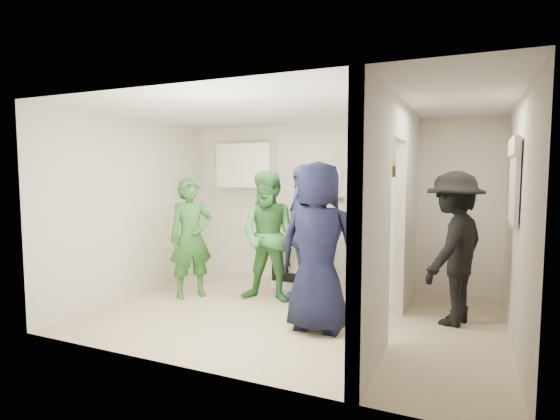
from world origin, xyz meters
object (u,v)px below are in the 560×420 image
Objects in this scene: person_denim at (304,234)px; person_navy at (318,247)px; wicker_basket at (381,172)px; blue_bowl at (381,162)px; stove at (298,258)px; person_green_center at (270,236)px; person_nook at (454,248)px; person_green_left at (191,238)px; fridge at (386,237)px; yellow_cup_stack_top at (403,168)px.

person_navy reaches higher than person_denim.
blue_bowl is at bearing 0.00° from wicker_basket.
person_green_center is (-0.05, -0.91, 0.46)m from stove.
blue_bowl reaches higher than person_nook.
stove is 2.41× the size of wicker_basket.
person_nook is (1.01, -0.88, -0.87)m from wicker_basket.
wicker_basket is 0.21× the size of person_green_left.
stove is at bearing 162.67° from person_denim.
fridge is (1.34, -0.03, 0.42)m from stove.
wicker_basket is 1.46× the size of blue_bowl.
person_navy is at bearing -65.41° from person_green_left.
blue_bowl is 0.14× the size of person_nook.
person_denim reaches higher than person_green_left.
stove is at bearing 175.23° from yellow_cup_stack_top.
blue_bowl is at bearing 154.89° from yellow_cup_stack_top.
person_green_left is 1.13m from person_green_center.
wicker_basket is 0.36m from yellow_cup_stack_top.
person_green_left is at bearing -159.04° from yellow_cup_stack_top.
person_green_left is 2.13m from person_navy.
wicker_basket is 1.94m from person_navy.
yellow_cup_stack_top is 1.92m from person_navy.
person_green_center reaches higher than fridge.
stove is 1.02m from person_green_center.
blue_bowl is at bearing -100.89° from person_navy.
fridge is 1.74m from person_navy.
stove is 1.82m from wicker_basket.
fridge is 1.05m from blue_bowl.
blue_bowl reaches higher than person_green_left.
person_navy is (0.52, -0.92, 0.01)m from person_denim.
person_green_center reaches higher than person_green_left.
blue_bowl is 0.13× the size of person_denim.
fridge is at bearing -112.93° from person_nook.
fridge is 1.64m from person_green_center.
person_green_center is at bearing -154.08° from yellow_cup_stack_top.
fridge is at bearing -104.45° from person_navy.
blue_bowl is 0.36m from yellow_cup_stack_top.
blue_bowl is at bearing -111.62° from person_nook.
yellow_cup_stack_top is 2.01m from person_green_center.
person_denim is 1.05× the size of person_nook.
wicker_basket is at bearing -111.62° from person_nook.
fridge is 1.23m from person_nook.
wicker_basket reaches higher than person_green_left.
stove is 1.91m from blue_bowl.
blue_bowl is at bearing 29.45° from person_green_center.
blue_bowl is at bearing 153.43° from fridge.
person_green_center is at bearing -118.22° from person_denim.
person_nook is (3.39, 0.31, 0.05)m from person_green_left.
person_denim is at bearing -141.25° from fridge.
yellow_cup_stack_top is 0.15× the size of person_green_left.
stove is 0.50× the size of fridge.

